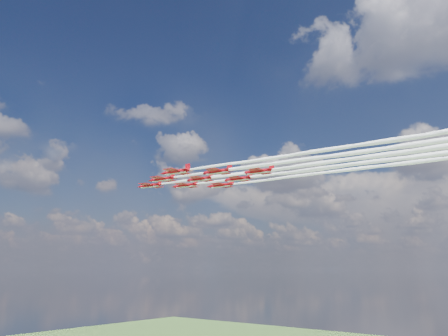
% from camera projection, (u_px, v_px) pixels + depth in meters
% --- Properties ---
extents(jet_lead, '(138.65, 20.99, 2.75)m').
position_uv_depth(jet_lead, '(337.00, 161.00, 117.15)').
color(jet_lead, '#B90A17').
extents(jet_row2_port, '(138.65, 20.99, 2.75)m').
position_uv_depth(jet_row2_port, '(372.00, 150.00, 106.54)').
color(jet_row2_port, '#B90A17').
extents(jet_row2_starb, '(138.65, 20.99, 2.75)m').
position_uv_depth(jet_row2_starb, '(383.00, 161.00, 116.94)').
color(jet_row2_starb, '#B90A17').
extents(jet_row3_port, '(138.65, 20.99, 2.75)m').
position_uv_depth(jet_row3_port, '(414.00, 137.00, 95.92)').
color(jet_row3_port, '#B90A17').
extents(jet_row3_centre, '(138.65, 20.99, 2.75)m').
position_uv_depth(jet_row3_centre, '(422.00, 150.00, 106.32)').
color(jet_row3_centre, '#B90A17').
extents(jet_row3_starb, '(138.65, 20.99, 2.75)m').
position_uv_depth(jet_row3_starb, '(430.00, 161.00, 116.72)').
color(jet_row3_starb, '#B90A17').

